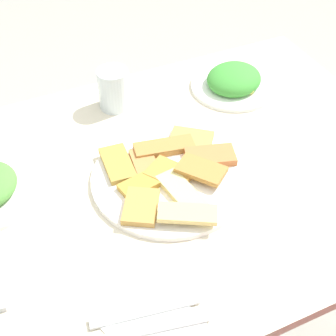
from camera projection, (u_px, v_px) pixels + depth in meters
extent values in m
cube|color=beige|center=(167.00, 181.00, 1.09)|extent=(1.13, 0.80, 0.02)
cylinder|color=#435452|center=(261.00, 148.00, 1.72)|extent=(0.04, 0.04, 0.70)
cylinder|color=white|center=(169.00, 178.00, 1.07)|extent=(0.33, 0.33, 0.01)
cube|color=gold|center=(143.00, 183.00, 1.04)|extent=(0.11, 0.07, 0.01)
cube|color=#E5D98B|center=(184.00, 192.00, 1.02)|extent=(0.07, 0.13, 0.01)
cube|color=#B47D3C|center=(201.00, 170.00, 1.05)|extent=(0.11, 0.11, 0.01)
cube|color=#B47E3F|center=(164.00, 147.00, 1.12)|extent=(0.14, 0.07, 0.02)
cube|color=#CA7640|center=(210.00, 156.00, 1.10)|extent=(0.12, 0.09, 0.02)
cube|color=#C38A3C|center=(168.00, 174.00, 1.06)|extent=(0.11, 0.11, 0.01)
cube|color=#B58F3E|center=(118.00, 164.00, 1.08)|extent=(0.07, 0.12, 0.01)
cube|color=#EACE79|center=(188.00, 213.00, 0.97)|extent=(0.12, 0.10, 0.01)
cube|color=tan|center=(191.00, 139.00, 1.14)|extent=(0.11, 0.11, 0.01)
cube|color=#BF9046|center=(141.00, 207.00, 0.99)|extent=(0.10, 0.11, 0.01)
cube|color=#C68348|center=(145.00, 164.00, 1.08)|extent=(0.06, 0.10, 0.01)
cylinder|color=white|center=(233.00, 86.00, 1.32)|extent=(0.22, 0.22, 0.01)
ellipsoid|color=green|center=(234.00, 79.00, 1.30)|extent=(0.19, 0.19, 0.06)
sphere|color=#E0D54C|center=(250.00, 89.00, 1.28)|extent=(0.03, 0.03, 0.03)
cylinder|color=silver|center=(114.00, 89.00, 1.23)|extent=(0.08, 0.08, 0.10)
cube|color=white|center=(149.00, 321.00, 0.83)|extent=(0.17, 0.17, 0.00)
cube|color=silver|center=(145.00, 311.00, 0.84)|extent=(0.19, 0.05, 0.00)
cube|color=silver|center=(154.00, 329.00, 0.82)|extent=(0.18, 0.05, 0.00)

